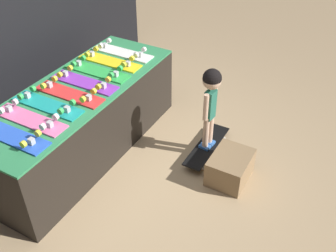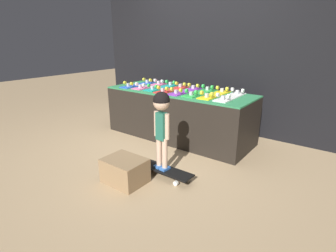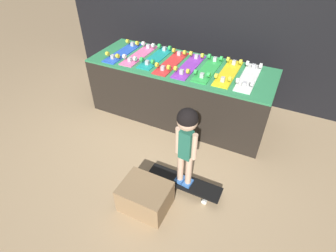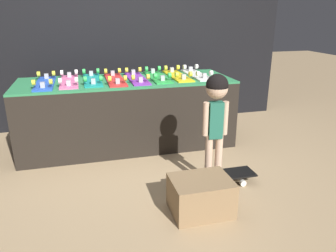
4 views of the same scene
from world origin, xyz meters
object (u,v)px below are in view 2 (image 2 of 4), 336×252
(skateboard_blue_on_rack, at_px, (138,84))
(skateboard_white_on_rack, at_px, (230,96))
(skateboard_red_on_rack, at_px, (172,89))
(skateboard_on_floor, at_px, (162,169))
(skateboard_green_on_rack, at_px, (200,92))
(skateboard_purple_on_rack, at_px, (185,91))
(skateboard_yellow_on_rack, at_px, (215,94))
(skateboard_pink_on_rack, at_px, (150,86))
(child, at_px, (162,116))
(storage_box, at_px, (125,171))
(skateboard_teal_on_rack, at_px, (162,87))

(skateboard_blue_on_rack, bearing_deg, skateboard_white_on_rack, 1.62)
(skateboard_red_on_rack, relative_size, skateboard_on_floor, 0.92)
(skateboard_green_on_rack, distance_m, skateboard_white_on_rack, 0.46)
(skateboard_blue_on_rack, bearing_deg, skateboard_green_on_rack, 1.67)
(skateboard_purple_on_rack, bearing_deg, skateboard_yellow_on_rack, 4.54)
(skateboard_pink_on_rack, distance_m, skateboard_red_on_rack, 0.46)
(skateboard_red_on_rack, distance_m, skateboard_purple_on_rack, 0.23)
(child, bearing_deg, storage_box, -119.03)
(skateboard_pink_on_rack, bearing_deg, skateboard_on_floor, -45.09)
(skateboard_blue_on_rack, height_order, child, child)
(skateboard_teal_on_rack, bearing_deg, skateboard_on_floor, -52.06)
(skateboard_white_on_rack, height_order, skateboard_on_floor, skateboard_white_on_rack)
(skateboard_teal_on_rack, height_order, skateboard_green_on_rack, same)
(skateboard_purple_on_rack, relative_size, child, 0.79)
(skateboard_pink_on_rack, xyz_separation_m, skateboard_green_on_rack, (0.91, 0.01, 0.00))
(skateboard_white_on_rack, bearing_deg, skateboard_red_on_rack, -177.19)
(skateboard_blue_on_rack, bearing_deg, skateboard_purple_on_rack, 0.59)
(skateboard_yellow_on_rack, distance_m, skateboard_on_floor, 1.32)
(skateboard_pink_on_rack, xyz_separation_m, skateboard_yellow_on_rack, (1.14, 0.02, 0.00))
(skateboard_purple_on_rack, distance_m, skateboard_green_on_rack, 0.23)
(child, bearing_deg, skateboard_blue_on_rack, 146.59)
(skateboard_red_on_rack, bearing_deg, skateboard_purple_on_rack, 2.29)
(skateboard_green_on_rack, relative_size, skateboard_yellow_on_rack, 1.00)
(skateboard_green_on_rack, height_order, skateboard_on_floor, skateboard_green_on_rack)
(child, bearing_deg, skateboard_purple_on_rack, 117.12)
(storage_box, bearing_deg, skateboard_green_on_rack, 88.85)
(skateboard_teal_on_rack, height_order, skateboard_white_on_rack, same)
(storage_box, bearing_deg, skateboard_blue_on_rack, 127.83)
(skateboard_purple_on_rack, xyz_separation_m, skateboard_white_on_rack, (0.69, 0.04, 0.00))
(skateboard_on_floor, distance_m, storage_box, 0.42)
(skateboard_blue_on_rack, height_order, skateboard_on_floor, skateboard_blue_on_rack)
(skateboard_purple_on_rack, bearing_deg, skateboard_red_on_rack, -177.71)
(skateboard_pink_on_rack, xyz_separation_m, skateboard_red_on_rack, (0.46, -0.03, 0.00))
(skateboard_blue_on_rack, relative_size, skateboard_green_on_rack, 1.00)
(skateboard_yellow_on_rack, relative_size, child, 0.79)
(skateboard_blue_on_rack, distance_m, skateboard_purple_on_rack, 0.91)
(skateboard_purple_on_rack, bearing_deg, skateboard_blue_on_rack, -179.41)
(skateboard_red_on_rack, xyz_separation_m, child, (0.66, -1.10, -0.05))
(skateboard_green_on_rack, relative_size, child, 0.79)
(skateboard_blue_on_rack, relative_size, skateboard_on_floor, 0.92)
(skateboard_green_on_rack, bearing_deg, skateboard_on_floor, -79.72)
(skateboard_blue_on_rack, relative_size, skateboard_red_on_rack, 1.00)
(skateboard_pink_on_rack, height_order, storage_box, skateboard_pink_on_rack)
(skateboard_teal_on_rack, relative_size, skateboard_yellow_on_rack, 1.00)
(skateboard_yellow_on_rack, relative_size, skateboard_white_on_rack, 1.00)
(skateboard_red_on_rack, distance_m, skateboard_white_on_rack, 0.92)
(skateboard_teal_on_rack, bearing_deg, skateboard_blue_on_rack, -174.21)
(skateboard_teal_on_rack, xyz_separation_m, skateboard_red_on_rack, (0.23, -0.05, 0.00))
(skateboard_pink_on_rack, xyz_separation_m, skateboard_on_floor, (1.12, -1.12, -0.67))
(skateboard_white_on_rack, bearing_deg, child, -102.47)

